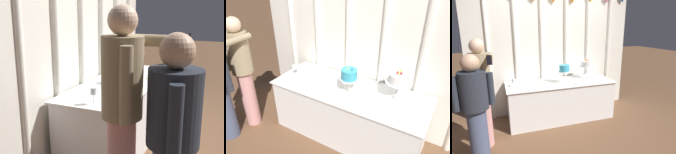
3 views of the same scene
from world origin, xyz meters
The scene contains 12 objects.
ground_plane centered at (0.00, 0.00, 0.00)m, with size 24.00×24.00×0.00m, color brown.
draped_curtain centered at (0.01, 0.55, 1.42)m, with size 3.44×0.15×2.76m.
cake_table centered at (0.00, 0.10, 0.38)m, with size 2.09×0.80×0.76m.
cake_display_nearleft centered at (0.05, 0.00, 1.03)m, with size 0.24×0.24×0.39m.
cake_display_nearright centered at (0.60, 0.17, 1.05)m, with size 0.30×0.30×0.42m.
wine_glass centered at (-0.89, 0.05, 0.88)m, with size 0.07×0.07×0.15m.
tealight_far_left centered at (-0.53, -0.07, 0.77)m, with size 0.04×0.04×0.04m.
tealight_near_left centered at (-0.45, 0.01, 0.77)m, with size 0.05×0.05×0.04m.
tealight_near_right centered at (-0.45, -0.08, 0.77)m, with size 0.05×0.05×0.04m.
tealight_far_right centered at (0.22, -0.14, 0.77)m, with size 0.04×0.04×0.03m.
guest_girl_blue_dress centered at (-1.39, -0.44, 0.94)m, with size 0.41×0.61×1.66m.
guest_man_pink_jacket centered at (-1.45, -0.80, 0.81)m, with size 0.50×0.40×1.50m.
Camera 3 is at (-1.13, -3.33, 1.81)m, focal length 30.58 mm.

